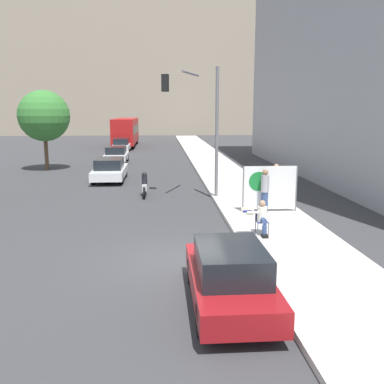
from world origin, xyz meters
name	(u,v)px	position (x,y,z in m)	size (l,w,h in m)	color
ground_plane	(179,262)	(0.00, 0.00, 0.00)	(160.00, 160.00, 0.00)	#38383A
sidewalk_curb	(227,178)	(3.75, 15.00, 0.09)	(3.42, 90.00, 0.17)	beige
building_backdrop_far	(151,43)	(-2.00, 70.25, 16.41)	(52.00, 12.00, 32.82)	gray
seated_protester	(262,217)	(2.93, 2.08, 0.79)	(0.94, 0.77, 1.18)	#474C56
jogger_on_sidewalk	(265,191)	(3.77, 5.13, 1.11)	(0.34, 0.34, 1.83)	#334775
pedestrian_behind	(276,183)	(4.76, 7.10, 1.09)	(0.34, 0.34, 1.80)	#424247
protest_banner	(269,188)	(4.03, 5.40, 1.19)	(2.32, 0.06, 1.93)	slate
traffic_light_pole	(198,111)	(1.36, 9.15, 4.33)	(2.74, 2.50, 6.24)	slate
parked_car_curbside	(230,276)	(1.01, -2.92, 0.72)	(1.70, 4.18, 1.44)	maroon
car_on_road_nearest	(110,169)	(-3.70, 15.05, 0.71)	(1.88, 4.79, 1.42)	white
car_on_road_midblock	(116,155)	(-4.21, 24.37, 0.70)	(1.82, 4.13, 1.38)	white
car_on_road_distant	(122,145)	(-4.63, 34.09, 0.72)	(1.74, 4.54, 1.44)	white
city_bus_on_road	(126,130)	(-4.70, 41.42, 1.94)	(2.49, 12.05, 3.38)	red
motorcycle_on_road	(145,186)	(-1.34, 9.91, 0.54)	(0.28, 2.07, 1.26)	silver
street_tree_midblock	(44,116)	(-8.90, 20.23, 3.96)	(3.69, 3.69, 5.81)	brown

